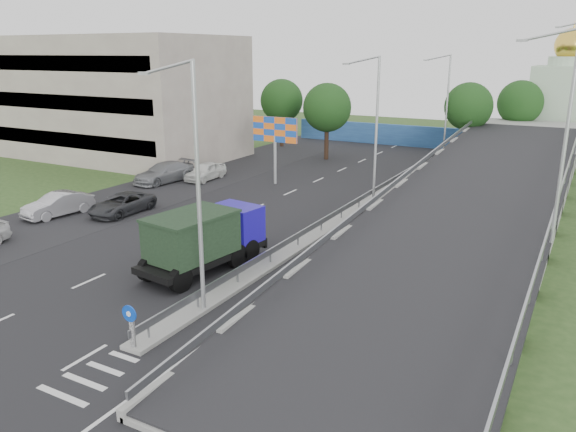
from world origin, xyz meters
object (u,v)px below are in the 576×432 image
Objects in this scene: lamp_post_far at (445,101)px; church at (564,100)px; dump_truck at (205,237)px; lamp_post_near at (194,177)px; parked_car_c at (122,204)px; parked_car_d at (164,173)px; lamp_post_mid at (374,122)px; parked_car_b at (58,204)px; parked_car_e at (205,171)px; sign_bollard at (131,326)px; billboard at (275,133)px.

church reaches higher than lamp_post_far.
dump_truck is (-12.60, -49.98, -3.61)m from church.
lamp_post_near reaches higher than parked_car_c.
church is 2.45× the size of parked_car_d.
parked_car_b is at bearing -142.74° from lamp_post_mid.
dump_truck is at bearing -55.06° from parked_car_e.
sign_bollard reaches higher than parked_car_e.
dump_truck reaches higher than parked_car_b.
lamp_post_near is 2.16× the size of parked_car_b.
sign_bollard is at bearing -99.81° from church.
church is 42.04m from parked_car_e.
church reaches higher than parked_car_b.
lamp_post_near is 20.00m from lamp_post_mid.
sign_bollard is 0.23× the size of dump_truck.
parked_car_e is (-15.11, 0.51, -5.05)m from lamp_post_mid.
parked_car_c is (-23.59, -44.63, -4.63)m from church.
lamp_post_far is at bearing 93.43° from dump_truck.
church reaches higher than parked_car_e.
billboard is (-9.11, 22.00, -1.62)m from lamp_post_near.
parked_car_b is 11.13m from parked_car_d.
church reaches higher than lamp_post_near.
church is at bearing 79.62° from lamp_post_near.
parked_car_d is at bearing 100.37° from parked_car_b.
billboard is at bearing -116.84° from lamp_post_far.
lamp_post_mid is (0.00, 20.00, 0.00)m from lamp_post_near.
parked_car_e is at bearing 178.05° from lamp_post_mid.
parked_car_c is at bearing -84.79° from parked_car_e.
lamp_post_near reaches higher than dump_truck.
parked_car_d reaches higher than parked_car_c.
lamp_post_near is 2.06× the size of parked_car_c.
dump_truck is 1.55× the size of parked_car_b.
billboard is (-9.11, -18.00, -1.62)m from lamp_post_far.
billboard is at bearing 32.66° from parked_car_d.
church is 3.12× the size of parked_car_e.
parked_car_c is at bearing 161.77° from dump_truck.
dump_truck is at bearing -35.47° from parked_car_d.
lamp_post_mid is at bearing 89.74° from sign_bollard.
billboard reaches higher than parked_car_e.
dump_truck is (-2.71, 4.02, -4.11)m from lamp_post_near.
parked_car_d is at bearing -128.77° from lamp_post_far.
sign_bollard is at bearing -63.94° from dump_truck.
lamp_post_mid reaches higher than billboard.
lamp_post_near reaches higher than billboard.
parked_car_d is (-14.86, 14.10, -0.88)m from dump_truck.
sign_bollard is 58.84m from church.
lamp_post_near is at bearing -55.62° from parked_car_e.
lamp_post_far is 0.73× the size of church.
lamp_post_near reaches higher than parked_car_b.
parked_car_b is (-14.38, 2.98, -0.93)m from dump_truck.
lamp_post_mid is 2.06× the size of parked_car_c.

